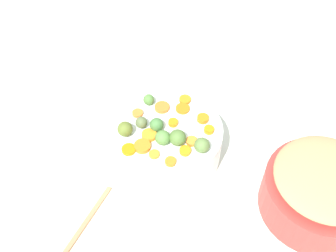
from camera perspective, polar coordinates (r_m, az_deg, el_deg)
tabletop at (r=1.13m, az=1.18°, el=-3.15°), size 2.40×2.40×0.02m
serving_bowl_carrots at (r=1.06m, az=-0.00°, el=-2.26°), size 0.27×0.27×0.11m
metal_pot at (r=1.03m, az=19.93°, el=-8.90°), size 0.26×0.26×0.10m
stuffing_mound at (r=0.98m, az=21.06°, el=-6.65°), size 0.23×0.23×0.04m
carrot_slice_0 at (r=0.98m, az=-3.55°, el=-2.80°), size 0.04×0.04×0.01m
carrot_slice_1 at (r=1.05m, az=2.04°, el=2.42°), size 0.05×0.05×0.01m
carrot_slice_2 at (r=1.02m, az=0.71°, el=0.46°), size 0.03×0.03×0.01m
carrot_slice_3 at (r=1.05m, az=-0.82°, el=2.59°), size 0.05×0.05×0.01m
carrot_slice_4 at (r=1.01m, az=5.68°, el=-0.52°), size 0.03×0.03×0.01m
carrot_slice_5 at (r=0.96m, az=-1.91°, el=-3.92°), size 0.03×0.03×0.01m
carrot_slice_6 at (r=0.99m, az=3.29°, el=-2.11°), size 0.03×0.03×0.01m
carrot_slice_7 at (r=0.97m, az=-5.43°, el=-3.24°), size 0.05×0.05×0.01m
carrot_slice_8 at (r=0.95m, az=0.35°, el=-4.93°), size 0.04×0.04×0.01m
carrot_slice_9 at (r=1.04m, az=-4.21°, el=1.77°), size 0.04×0.04×0.01m
carrot_slice_10 at (r=1.07m, az=2.37°, el=3.66°), size 0.04×0.04×0.01m
carrot_slice_11 at (r=0.97m, az=2.39°, el=-3.44°), size 0.04×0.04×0.01m
carrot_slice_12 at (r=1.00m, az=-2.61°, el=-1.27°), size 0.05×0.05×0.01m
carrot_slice_13 at (r=1.03m, az=4.83°, el=1.04°), size 0.04×0.04×0.01m
brussels_sprout_0 at (r=1.06m, az=-2.67°, el=3.64°), size 0.03×0.03×0.03m
brussels_sprout_1 at (r=0.99m, az=-5.93°, el=-0.42°), size 0.04×0.04×0.04m
brussels_sprout_2 at (r=0.96m, az=4.47°, el=-2.78°), size 0.04×0.04×0.04m
brussels_sprout_3 at (r=1.00m, az=-1.70°, el=0.34°), size 0.03×0.03×0.03m
brussels_sprout_4 at (r=0.97m, az=-0.74°, el=-1.61°), size 0.04×0.04×0.04m
brussels_sprout_5 at (r=1.01m, az=-3.69°, el=0.50°), size 0.03×0.03×0.03m
brussels_sprout_6 at (r=0.97m, az=1.33°, el=-1.61°), size 0.04×0.04×0.04m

